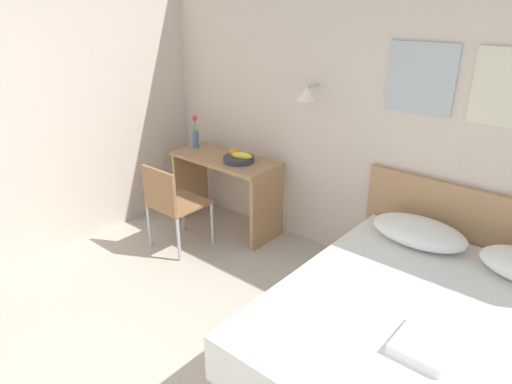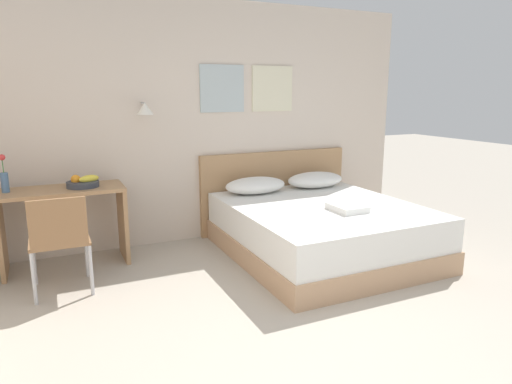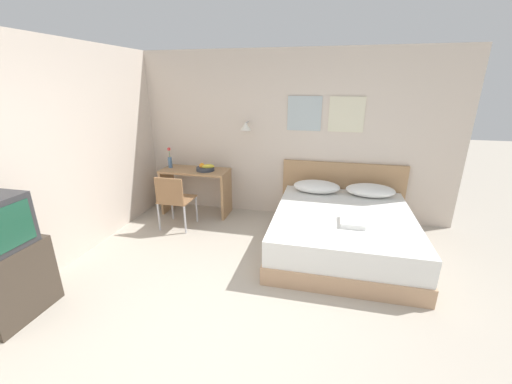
{
  "view_description": "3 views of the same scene",
  "coord_description": "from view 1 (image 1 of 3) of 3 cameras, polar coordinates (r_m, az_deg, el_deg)",
  "views": [
    {
      "loc": [
        1.64,
        -0.46,
        2.26
      ],
      "look_at": [
        -0.47,
        2.04,
        0.85
      ],
      "focal_mm": 32.0,
      "sensor_mm": 36.0,
      "label": 1
    },
    {
      "loc": [
        -1.51,
        -1.94,
        1.67
      ],
      "look_at": [
        0.29,
        1.94,
        0.73
      ],
      "focal_mm": 32.0,
      "sensor_mm": 36.0,
      "label": 2
    },
    {
      "loc": [
        0.76,
        -2.06,
        2.15
      ],
      "look_at": [
        -0.2,
        2.04,
        0.68
      ],
      "focal_mm": 22.0,
      "sensor_mm": 36.0,
      "label": 3
    }
  ],
  "objects": [
    {
      "name": "folded_towel_near_foot",
      "position": [
        2.7,
        20.43,
        -17.35
      ],
      "size": [
        0.29,
        0.35,
        0.06
      ],
      "color": "white",
      "rests_on": "bed"
    },
    {
      "name": "pillow_left",
      "position": [
        3.66,
        19.68,
        -4.72
      ],
      "size": [
        0.71,
        0.42,
        0.18
      ],
      "color": "white",
      "rests_on": "bed"
    },
    {
      "name": "fruit_bowl",
      "position": [
        4.45,
        -2.18,
        4.29
      ],
      "size": [
        0.31,
        0.3,
        0.12
      ],
      "color": "#333842",
      "rests_on": "desk"
    },
    {
      "name": "flower_vase",
      "position": [
        4.9,
        -7.57,
        7.01
      ],
      "size": [
        0.07,
        0.07,
        0.35
      ],
      "color": "#4C7099",
      "rests_on": "desk"
    },
    {
      "name": "wall_back",
      "position": [
        3.93,
        14.67,
        8.83
      ],
      "size": [
        5.42,
        0.31,
        2.65
      ],
      "color": "beige",
      "rests_on": "ground_plane"
    },
    {
      "name": "headboard",
      "position": [
        3.89,
        26.41,
        -6.69
      ],
      "size": [
        1.92,
        0.06,
        0.96
      ],
      "color": "#A87F56",
      "rests_on": "ground_plane"
    },
    {
      "name": "desk",
      "position": [
        4.69,
        -3.77,
        1.56
      ],
      "size": [
        1.13,
        0.51,
        0.77
      ],
      "color": "#A87F56",
      "rests_on": "ground_plane"
    },
    {
      "name": "desk_chair",
      "position": [
        4.32,
        -10.63,
        -1.05
      ],
      "size": [
        0.47,
        0.47,
        0.85
      ],
      "color": "#8E6642",
      "rests_on": "ground_plane"
    },
    {
      "name": "bed",
      "position": [
        3.14,
        20.25,
        -17.96
      ],
      "size": [
        1.8,
        2.05,
        0.54
      ],
      "color": "tan",
      "rests_on": "ground_plane"
    }
  ]
}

